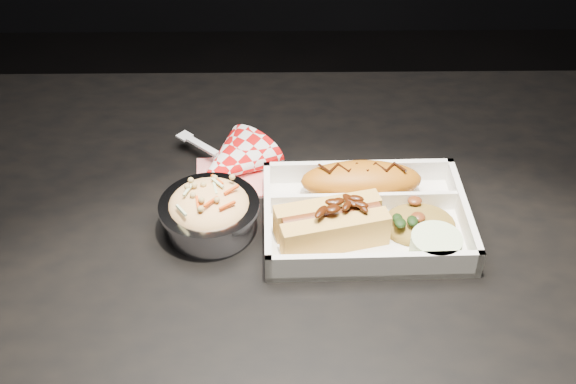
# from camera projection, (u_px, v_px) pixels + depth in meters

# --- Properties ---
(dining_table) EXTENTS (1.20, 0.80, 0.75)m
(dining_table) POSITION_uv_depth(u_px,v_px,m) (345.00, 288.00, 0.95)
(dining_table) COLOR black
(dining_table) RESTS_ON ground
(food_tray) EXTENTS (0.25, 0.19, 0.04)m
(food_tray) POSITION_uv_depth(u_px,v_px,m) (365.00, 221.00, 0.90)
(food_tray) COLOR silver
(food_tray) RESTS_ON dining_table
(fried_pastry) EXTENTS (0.16, 0.07, 0.05)m
(fried_pastry) POSITION_uv_depth(u_px,v_px,m) (361.00, 180.00, 0.93)
(fried_pastry) COLOR #AF6011
(fried_pastry) RESTS_ON food_tray
(hotdog) EXTENTS (0.14, 0.09, 0.06)m
(hotdog) POSITION_uv_depth(u_px,v_px,m) (331.00, 222.00, 0.86)
(hotdog) COLOR gold
(hotdog) RESTS_ON food_tray
(fried_rice_mound) EXTENTS (0.09, 0.08, 0.03)m
(fried_rice_mound) POSITION_uv_depth(u_px,v_px,m) (420.00, 218.00, 0.88)
(fried_rice_mound) COLOR olive
(fried_rice_mound) RESTS_ON food_tray
(cupcake_liner) EXTENTS (0.06, 0.06, 0.03)m
(cupcake_liner) POSITION_uv_depth(u_px,v_px,m) (436.00, 247.00, 0.84)
(cupcake_liner) COLOR beige
(cupcake_liner) RESTS_ON food_tray
(foil_coleslaw_cup) EXTENTS (0.12, 0.12, 0.07)m
(foil_coleslaw_cup) POSITION_uv_depth(u_px,v_px,m) (209.00, 211.00, 0.88)
(foil_coleslaw_cup) COLOR silver
(foil_coleslaw_cup) RESTS_ON dining_table
(napkin_fork) EXTENTS (0.15, 0.15, 0.10)m
(napkin_fork) POSITION_uv_depth(u_px,v_px,m) (230.00, 164.00, 0.98)
(napkin_fork) COLOR red
(napkin_fork) RESTS_ON dining_table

